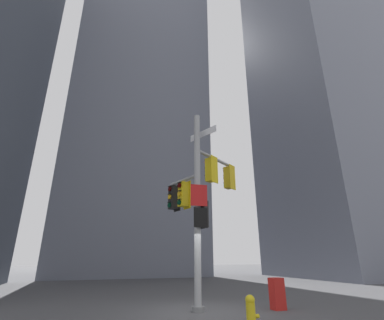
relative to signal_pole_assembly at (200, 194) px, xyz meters
name	(u,v)px	position (x,y,z in m)	size (l,w,h in m)	color
ground	(198,312)	(-0.30, -0.55, -4.09)	(120.00, 120.00, 0.00)	#474749
building_tower_right	(314,60)	(19.64, 10.94, 20.64)	(12.09, 12.09, 49.46)	slate
building_mid_block	(137,98)	(-0.11, 22.91, 18.13)	(14.94, 14.94, 44.44)	slate
signal_pole_assembly	(200,194)	(0.00, 0.00, 0.00)	(3.11, 2.46, 7.30)	#9EA0A3
fire_hydrant	(251,313)	(-0.13, -3.64, -3.65)	(0.33, 0.23, 0.84)	yellow
newspaper_box	(277,294)	(2.42, -1.16, -3.58)	(0.45, 0.36, 1.02)	red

